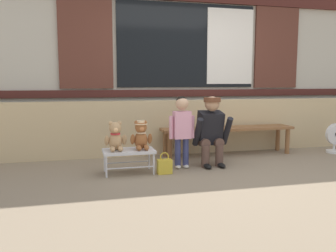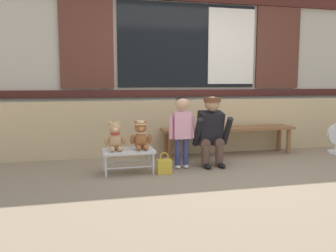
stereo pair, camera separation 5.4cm
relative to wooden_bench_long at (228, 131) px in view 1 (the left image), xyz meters
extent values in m
plane|color=#84725B|center=(-0.43, -1.06, -0.37)|extent=(60.00, 60.00, 0.00)
cube|color=tan|center=(-0.43, 0.37, 0.05)|extent=(8.13, 0.25, 0.85)
cube|color=#B7B2A3|center=(-0.43, 0.89, 1.50)|extent=(8.30, 0.20, 3.74)
cube|color=#471E19|center=(-0.43, 0.77, 0.58)|extent=(7.63, 0.04, 0.12)
cube|color=black|center=(-0.43, 0.78, 1.38)|extent=(2.40, 0.03, 1.40)
cube|color=silver|center=(0.35, 0.76, 1.38)|extent=(0.85, 0.02, 1.29)
cube|color=#562D23|center=(-2.11, 0.77, 1.38)|extent=(0.84, 0.05, 1.43)
cube|color=#562D23|center=(1.25, 0.77, 1.38)|extent=(0.84, 0.05, 1.43)
cube|color=brown|center=(0.00, -0.14, 0.05)|extent=(2.10, 0.11, 0.04)
cube|color=brown|center=(0.00, 0.00, 0.05)|extent=(2.10, 0.11, 0.04)
cube|color=brown|center=(0.00, 0.14, 0.05)|extent=(2.10, 0.11, 0.04)
cylinder|color=brown|center=(-0.97, -0.14, -0.17)|extent=(0.07, 0.07, 0.40)
cylinder|color=brown|center=(-0.97, 0.14, -0.17)|extent=(0.07, 0.07, 0.40)
cylinder|color=brown|center=(0.97, -0.14, -0.17)|extent=(0.07, 0.07, 0.40)
cylinder|color=brown|center=(0.97, 0.14, -0.17)|extent=(0.07, 0.07, 0.40)
cube|color=silver|center=(-1.65, -0.72, -0.09)|extent=(0.64, 0.36, 0.04)
cylinder|color=silver|center=(-1.94, -0.87, -0.24)|extent=(0.02, 0.02, 0.26)
cylinder|color=silver|center=(-1.94, -0.57, -0.24)|extent=(0.02, 0.02, 0.26)
cylinder|color=silver|center=(-1.36, -0.87, -0.24)|extent=(0.02, 0.02, 0.26)
cylinder|color=silver|center=(-1.36, -0.57, -0.24)|extent=(0.02, 0.02, 0.26)
cylinder|color=silver|center=(-1.65, -0.87, -0.27)|extent=(0.58, 0.02, 0.02)
cylinder|color=silver|center=(-1.65, -0.57, -0.27)|extent=(0.58, 0.02, 0.02)
ellipsoid|color=tan|center=(-1.81, -0.70, 0.04)|extent=(0.17, 0.14, 0.22)
sphere|color=tan|center=(-1.81, -0.71, 0.20)|extent=(0.15, 0.15, 0.15)
sphere|color=#F4C188|center=(-1.81, -0.77, 0.19)|extent=(0.06, 0.06, 0.06)
sphere|color=tan|center=(-1.87, -0.70, 0.26)|extent=(0.06, 0.06, 0.06)
ellipsoid|color=tan|center=(-1.92, -0.73, 0.06)|extent=(0.06, 0.11, 0.16)
ellipsoid|color=tan|center=(-1.86, -0.82, -0.04)|extent=(0.06, 0.15, 0.06)
sphere|color=tan|center=(-1.76, -0.70, 0.26)|extent=(0.06, 0.06, 0.06)
ellipsoid|color=tan|center=(-1.70, -0.73, 0.06)|extent=(0.06, 0.11, 0.16)
ellipsoid|color=tan|center=(-1.77, -0.82, -0.04)|extent=(0.06, 0.15, 0.06)
torus|color=red|center=(-1.81, -0.71, 0.13)|extent=(0.13, 0.13, 0.02)
ellipsoid|color=#93562D|center=(-1.49, -0.70, 0.04)|extent=(0.17, 0.14, 0.22)
sphere|color=#93562D|center=(-1.49, -0.71, 0.20)|extent=(0.15, 0.15, 0.15)
sphere|color=#C87B48|center=(-1.49, -0.77, 0.19)|extent=(0.06, 0.06, 0.06)
sphere|color=#93562D|center=(-1.55, -0.70, 0.26)|extent=(0.06, 0.06, 0.06)
ellipsoid|color=#93562D|center=(-1.60, -0.73, 0.06)|extent=(0.06, 0.11, 0.16)
ellipsoid|color=#93562D|center=(-1.54, -0.82, -0.04)|extent=(0.06, 0.15, 0.06)
sphere|color=#93562D|center=(-1.44, -0.70, 0.26)|extent=(0.06, 0.06, 0.06)
ellipsoid|color=#93562D|center=(-1.38, -0.73, 0.06)|extent=(0.06, 0.11, 0.16)
ellipsoid|color=#93562D|center=(-1.45, -0.82, -0.04)|extent=(0.06, 0.15, 0.06)
torus|color=beige|center=(-1.49, -0.71, 0.13)|extent=(0.13, 0.13, 0.02)
cylinder|color=beige|center=(-1.49, -0.71, 0.24)|extent=(0.17, 0.17, 0.01)
cylinder|color=beige|center=(-1.49, -0.71, 0.27)|extent=(0.10, 0.10, 0.04)
cylinder|color=navy|center=(-0.99, -0.63, -0.15)|extent=(0.08, 0.08, 0.36)
ellipsoid|color=silver|center=(-0.99, -0.65, -0.35)|extent=(0.07, 0.12, 0.05)
cylinder|color=navy|center=(-0.88, -0.63, -0.15)|extent=(0.08, 0.08, 0.36)
ellipsoid|color=silver|center=(-0.88, -0.65, -0.35)|extent=(0.07, 0.12, 0.05)
cube|color=pink|center=(-0.93, -0.63, 0.21)|extent=(0.22, 0.15, 0.36)
cylinder|color=pink|center=(-1.08, -0.63, 0.18)|extent=(0.06, 0.06, 0.30)
cylinder|color=pink|center=(-0.79, -0.63, 0.18)|extent=(0.06, 0.06, 0.30)
sphere|color=tan|center=(-0.93, -0.63, 0.49)|extent=(0.17, 0.17, 0.17)
sphere|color=black|center=(-0.93, -0.62, 0.51)|extent=(0.16, 0.16, 0.16)
cylinder|color=brown|center=(-0.61, -0.66, -0.22)|extent=(0.11, 0.11, 0.30)
cylinder|color=brown|center=(-0.61, -0.52, -0.05)|extent=(0.13, 0.32, 0.13)
ellipsoid|color=black|center=(-0.61, -0.74, -0.34)|extent=(0.09, 0.20, 0.06)
cylinder|color=brown|center=(-0.41, -0.66, -0.22)|extent=(0.11, 0.11, 0.30)
cylinder|color=brown|center=(-0.41, -0.52, -0.05)|extent=(0.13, 0.32, 0.13)
ellipsoid|color=black|center=(-0.41, -0.74, -0.34)|extent=(0.09, 0.20, 0.06)
cube|color=black|center=(-0.51, -0.55, 0.15)|extent=(0.32, 0.30, 0.47)
cylinder|color=black|center=(-0.72, -0.65, 0.11)|extent=(0.08, 0.28, 0.40)
cylinder|color=black|center=(-0.30, -0.65, 0.11)|extent=(0.08, 0.28, 0.40)
sphere|color=tan|center=(-0.51, -0.62, 0.48)|extent=(0.20, 0.20, 0.20)
cylinder|color=brown|center=(-0.51, -0.62, 0.53)|extent=(0.23, 0.23, 0.06)
cube|color=brown|center=(-0.32, -0.46, 0.01)|extent=(0.10, 0.22, 0.16)
cube|color=gold|center=(-1.22, -0.86, -0.28)|extent=(0.18, 0.11, 0.18)
torus|color=gold|center=(-1.22, -0.86, -0.16)|extent=(0.11, 0.01, 0.11)
cylinder|color=silver|center=(1.75, -0.27, -0.35)|extent=(0.24, 0.24, 0.04)
cylinder|color=silver|center=(1.75, -0.27, -0.28)|extent=(0.04, 0.04, 0.10)
cylinder|color=silver|center=(1.75, -0.29, -0.06)|extent=(0.34, 0.06, 0.34)
cylinder|color=#333338|center=(1.75, -0.29, -0.06)|extent=(0.07, 0.08, 0.07)
camera|label=1|loc=(-2.24, -5.02, 0.77)|focal=37.53mm
camera|label=2|loc=(-2.18, -5.04, 0.77)|focal=37.53mm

